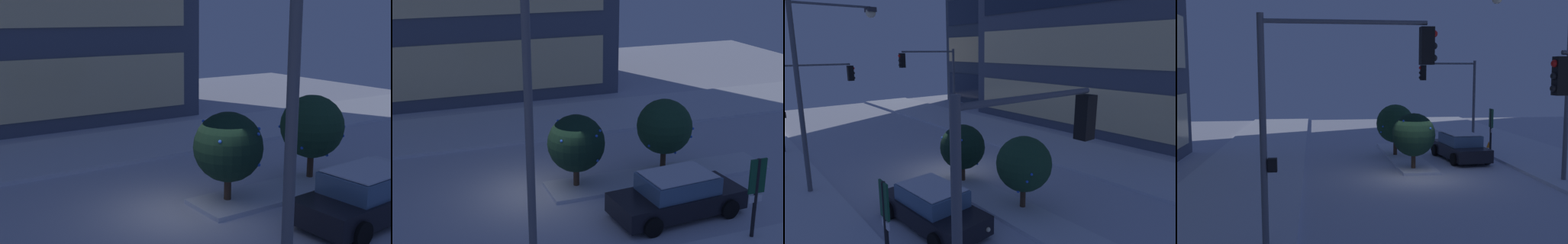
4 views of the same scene
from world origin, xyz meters
TOP-DOWN VIEW (x-y plane):
  - ground at (0.00, 0.00)m, footprint 52.00×52.00m
  - curb_strip_far at (0.00, 7.81)m, footprint 52.00×5.20m
  - median_strip at (4.72, -0.32)m, footprint 9.00×1.80m
  - car_near at (3.79, -3.28)m, footprint 4.67×2.32m
  - street_lamp_arched at (-1.82, -5.20)m, footprint 0.61×3.51m
  - parking_info_sign at (5.12, -5.57)m, footprint 0.55×0.12m
  - decorated_tree_median at (1.34, -0.12)m, footprint 2.11×2.11m
  - decorated_tree_left_of_median at (5.05, 0.11)m, footprint 2.16×2.16m

SIDE VIEW (x-z plane):
  - ground at x=0.00m, z-range 0.00..0.00m
  - curb_strip_far at x=0.00m, z-range 0.00..0.14m
  - median_strip at x=4.72m, z-range 0.00..0.14m
  - car_near at x=3.79m, z-range -0.04..1.46m
  - parking_info_sign at x=5.12m, z-range 0.36..3.06m
  - decorated_tree_median at x=1.34m, z-range 0.36..3.20m
  - decorated_tree_left_of_median at x=5.05m, z-range 0.41..3.42m
  - street_lamp_arched at x=-1.82m, z-range 1.24..9.48m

